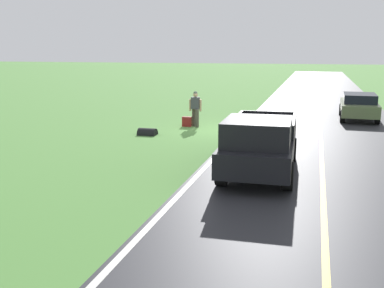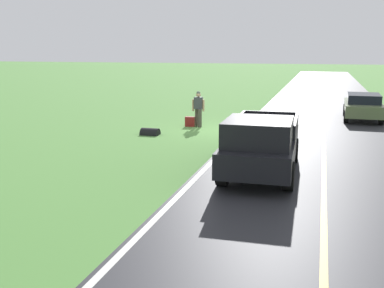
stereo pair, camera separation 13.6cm
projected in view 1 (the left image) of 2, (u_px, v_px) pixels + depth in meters
name	position (u px, v px, depth m)	size (l,w,h in m)	color
ground_plane	(217.00, 130.00, 21.32)	(200.00, 200.00, 0.00)	#568E42
road_surface	(321.00, 135.00, 20.09)	(7.65, 120.00, 0.00)	#28282D
lane_edge_line	(240.00, 131.00, 21.03)	(0.16, 117.60, 0.00)	silver
lane_centre_line	(321.00, 135.00, 20.09)	(0.14, 117.60, 0.00)	gold
hitchhiker_walking	(196.00, 107.00, 22.01)	(0.62, 0.51, 1.75)	#4C473D
suitcase_carried	(187.00, 122.00, 22.18)	(0.20, 0.46, 0.48)	maroon
pickup_truck_passing	(260.00, 143.00, 13.58)	(2.19, 5.44, 1.82)	black
sedan_near_oncoming	(359.00, 106.00, 24.31)	(2.02, 4.45, 1.41)	#66754C
drainage_culvert	(147.00, 135.00, 20.05)	(0.60, 0.60, 0.80)	black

